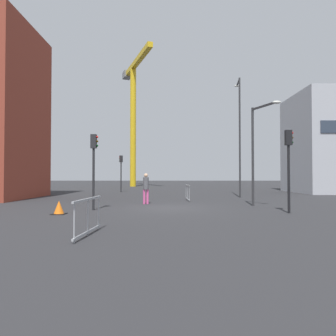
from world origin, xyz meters
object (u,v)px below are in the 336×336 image
Objects in this scene: traffic_light_median at (94,159)px; pedestrian_walking at (146,186)px; traffic_light_verge at (289,157)px; traffic_light_crosswalk at (121,167)px; construction_crane at (133,104)px; traffic_cone_by_barrier at (59,208)px; streetlamp_short at (257,144)px; streetlamp_tall at (239,128)px.

traffic_light_median is 4.32m from pedestrian_walking.
traffic_light_verge is 20.61m from traffic_light_crosswalk.
pedestrian_walking is (2.37, 3.30, -1.47)m from traffic_light_median.
traffic_light_crosswalk is 0.99× the size of traffic_light_median.
construction_crane is 18.06m from traffic_light_crosswalk.
traffic_light_crosswalk is at bearing 120.80° from traffic_light_verge.
traffic_cone_by_barrier is (0.60, -33.18, -12.26)m from construction_crane.
streetlamp_short is 3.22m from traffic_light_verge.
traffic_cone_by_barrier is at bearing -124.97° from traffic_light_median.
pedestrian_walking is at bearing 147.11° from traffic_light_verge.
traffic_light_median is at bearing 172.68° from traffic_light_verge.
streetlamp_tall is at bearing 84.90° from streetlamp_short.
pedestrian_walking is at bearing 54.53° from traffic_cone_by_barrier.
traffic_light_median is at bearing 55.03° from traffic_cone_by_barrier.
traffic_light_verge is at bearing -78.48° from streetlamp_short.
construction_crane is at bearing 91.03° from traffic_cone_by_barrier.
streetlamp_short is at bearing -95.10° from streetlamp_tall.
traffic_cone_by_barrier is (-10.48, -10.58, -5.16)m from streetlamp_tall.
streetlamp_short is 1.46× the size of traffic_light_verge.
traffic_light_median is (-8.70, -1.83, -0.92)m from streetlamp_short.
traffic_light_verge is at bearing -59.20° from traffic_light_crosswalk.
traffic_light_verge is at bearing -90.10° from streetlamp_tall.
construction_crane reaches higher than pedestrian_walking.
traffic_cone_by_barrier is (-10.46, -0.44, -2.30)m from traffic_light_verge.
traffic_light_verge is 8.41m from pedestrian_walking.
streetlamp_tall is 2.46× the size of traffic_light_verge.
traffic_light_median is (1.24, -16.51, 0.01)m from traffic_light_crosswalk.
traffic_light_crosswalk is at bearing 94.30° from traffic_light_median.
construction_crane reaches higher than streetlamp_tall.
streetlamp_tall is 2.48× the size of traffic_light_median.
traffic_light_verge reaches higher than traffic_light_median.
construction_crane is 31.16× the size of traffic_cone_by_barrier.
pedestrian_walking reaches higher than traffic_cone_by_barrier.
streetlamp_tall is at bearing 43.76° from traffic_light_median.
streetlamp_short is at bearing -13.04° from pedestrian_walking.
streetlamp_short reaches higher than traffic_light_verge.
traffic_light_verge is at bearing -7.32° from traffic_light_median.
streetlamp_short is 3.02× the size of pedestrian_walking.
traffic_light_crosswalk is at bearing 144.39° from streetlamp_tall.
traffic_light_median is 3.03m from traffic_cone_by_barrier.
traffic_light_crosswalk is (-10.57, 7.57, -2.89)m from streetlamp_tall.
streetlamp_short is at bearing 101.52° from traffic_light_verge.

